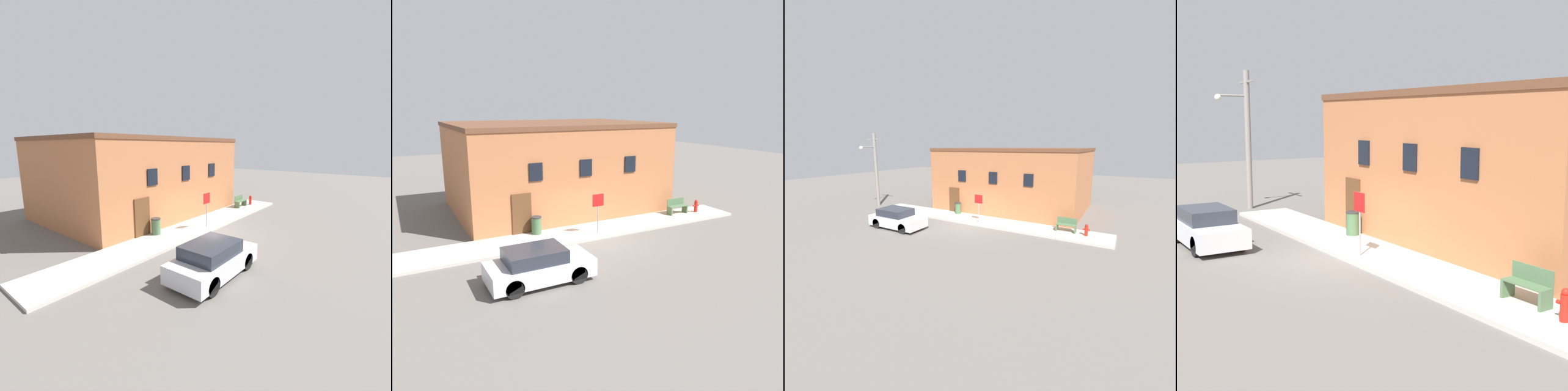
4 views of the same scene
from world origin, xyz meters
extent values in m
plane|color=#66605B|center=(0.00, 0.00, 0.00)|extent=(80.00, 80.00, 0.00)
cube|color=#BCB7AD|center=(0.00, 1.17, 0.07)|extent=(18.75, 2.35, 0.13)
cube|color=#B26B42|center=(0.70, 6.95, 2.60)|extent=(12.10, 9.21, 5.21)
cube|color=brown|center=(0.70, 6.95, 5.33)|extent=(12.20, 9.31, 0.24)
cube|color=black|center=(-2.12, 2.32, 3.23)|extent=(0.70, 0.08, 0.90)
cube|color=black|center=(0.70, 2.32, 3.23)|extent=(0.70, 0.08, 0.90)
cube|color=black|center=(3.52, 2.32, 3.23)|extent=(0.70, 0.08, 0.90)
cube|color=brown|center=(-2.93, 2.32, 1.10)|extent=(1.00, 0.08, 2.20)
cylinder|color=red|center=(7.71, 1.27, 0.44)|extent=(0.20, 0.20, 0.61)
sphere|color=red|center=(7.71, 1.27, 0.79)|extent=(0.18, 0.18, 0.18)
cylinder|color=red|center=(7.55, 1.27, 0.53)|extent=(0.11, 0.09, 0.09)
cylinder|color=red|center=(7.87, 1.27, 0.53)|extent=(0.11, 0.09, 0.09)
cylinder|color=gray|center=(0.44, 0.54, 1.16)|extent=(0.06, 0.06, 2.05)
cube|color=red|center=(0.44, 0.52, 1.87)|extent=(0.62, 0.02, 0.62)
cube|color=#4C6B47|center=(5.87, 1.48, 0.36)|extent=(0.08, 0.44, 0.45)
cube|color=#4C6B47|center=(7.03, 1.48, 0.36)|extent=(0.08, 0.44, 0.45)
cube|color=#4C6B47|center=(6.45, 1.48, 0.61)|extent=(1.24, 0.44, 0.04)
cube|color=#4C6B47|center=(6.45, 1.68, 0.83)|extent=(1.24, 0.04, 0.40)
cylinder|color=#426642|center=(-2.32, 1.93, 0.55)|extent=(0.49, 0.49, 0.84)
cylinder|color=#2D2D2D|center=(-2.32, 1.93, 1.00)|extent=(0.52, 0.52, 0.06)
cylinder|color=gray|center=(-10.97, 1.12, 3.39)|extent=(0.29, 0.29, 6.78)
cylinder|color=gray|center=(-10.97, 0.41, 5.56)|extent=(0.10, 1.42, 0.10)
sphere|color=silver|center=(-10.97, -0.30, 5.46)|extent=(0.32, 0.32, 0.32)
cube|color=gray|center=(-10.97, 1.12, 6.24)|extent=(1.80, 0.10, 0.10)
cylinder|color=black|center=(-2.79, -2.23, 0.34)|extent=(0.68, 0.20, 0.68)
cylinder|color=black|center=(-2.79, -3.76, 0.34)|extent=(0.68, 0.20, 0.68)
cylinder|color=black|center=(-5.23, -2.23, 0.34)|extent=(0.68, 0.20, 0.68)
cylinder|color=black|center=(-5.23, -3.76, 0.34)|extent=(0.68, 0.20, 0.68)
cube|color=silver|center=(-4.01, -2.99, 0.53)|extent=(3.94, 1.74, 0.68)
cube|color=#282D38|center=(-4.21, -2.99, 1.11)|extent=(2.17, 1.53, 0.49)
camera|label=1|loc=(-11.76, -8.16, 4.85)|focal=24.00mm
camera|label=2|loc=(-8.60, -15.45, 6.43)|focal=35.00mm
camera|label=3|loc=(9.56, -15.45, 5.62)|focal=24.00mm
camera|label=4|loc=(14.91, -8.37, 4.53)|focal=50.00mm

